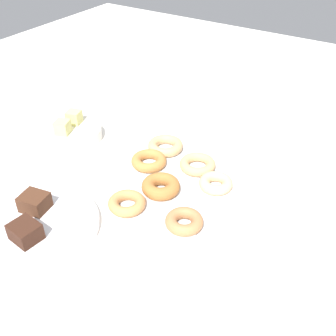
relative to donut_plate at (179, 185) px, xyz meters
name	(u,v)px	position (x,y,z in m)	size (l,w,h in m)	color
ground_plane	(179,188)	(0.00, 0.00, -0.01)	(2.40, 2.40, 0.00)	white
donut_plate	(179,185)	(0.00, 0.00, 0.00)	(0.34, 0.34, 0.02)	silver
donut_0	(198,164)	(0.07, -0.01, 0.02)	(0.09, 0.09, 0.02)	tan
donut_1	(149,161)	(0.02, 0.10, 0.02)	(0.09, 0.09, 0.02)	#BC7A3D
donut_2	(165,146)	(0.10, 0.10, 0.02)	(0.09, 0.09, 0.02)	tan
donut_3	(161,186)	(-0.05, 0.02, 0.02)	(0.09, 0.09, 0.03)	#AD6B33
donut_4	(127,203)	(-0.13, 0.05, 0.02)	(0.08, 0.08, 0.02)	#C6844C
donut_5	(216,183)	(0.03, -0.08, 0.02)	(0.08, 0.08, 0.02)	#EABC84
donut_6	(184,221)	(-0.12, -0.08, 0.02)	(0.08, 0.08, 0.02)	#B27547
cake_plate	(36,226)	(-0.27, 0.18, 0.00)	(0.26, 0.26, 0.02)	silver
brownie_near	(25,232)	(-0.31, 0.16, 0.03)	(0.05, 0.06, 0.04)	#381E14
brownie_far	(35,202)	(-0.24, 0.21, 0.03)	(0.05, 0.06, 0.04)	#472819
fruit_bowl	(72,134)	(0.03, 0.36, 0.01)	(0.16, 0.16, 0.03)	silver
melon_chunk_left	(63,127)	(0.00, 0.36, 0.04)	(0.04, 0.04, 0.04)	#DBD67A
melon_chunk_right	(74,117)	(0.06, 0.37, 0.04)	(0.04, 0.04, 0.04)	#DBD67A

